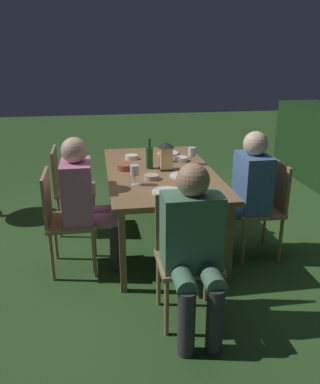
# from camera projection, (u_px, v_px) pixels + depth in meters

# --- Properties ---
(ground_plane) EXTENTS (16.00, 16.00, 0.00)m
(ground_plane) POSITION_uv_depth(u_px,v_px,m) (160.00, 240.00, 4.03)
(ground_plane) COLOR #2D5123
(dining_table) EXTENTS (1.82, 0.98, 0.73)m
(dining_table) POSITION_uv_depth(u_px,v_px,m) (160.00, 175.00, 3.81)
(dining_table) COLOR olive
(dining_table) RESTS_ON ground
(chair_head_far) EXTENTS (0.40, 0.42, 0.87)m
(chair_head_far) POSITION_uv_depth(u_px,v_px,m) (186.00, 251.00, 2.80)
(chair_head_far) COLOR #9E7A51
(chair_head_far) RESTS_ON ground
(person_in_green) EXTENTS (0.48, 0.38, 1.15)m
(person_in_green) POSITION_uv_depth(u_px,v_px,m) (194.00, 244.00, 2.56)
(person_in_green) COLOR #4C7A5B
(person_in_green) RESTS_ON ground
(chair_side_left_b) EXTENTS (0.42, 0.40, 0.87)m
(chair_side_left_b) POSITION_uv_depth(u_px,v_px,m) (63.00, 217.00, 3.36)
(chair_side_left_b) COLOR #9E7A51
(chair_side_left_b) RESTS_ON ground
(person_in_pink) EXTENTS (0.38, 0.47, 1.15)m
(person_in_pink) POSITION_uv_depth(u_px,v_px,m) (86.00, 198.00, 3.34)
(person_in_pink) COLOR #C675A3
(person_in_pink) RESTS_ON ground
(chair_side_left_a) EXTENTS (0.42, 0.40, 0.87)m
(chair_side_left_a) POSITION_uv_depth(u_px,v_px,m) (68.00, 185.00, 4.12)
(chair_side_left_a) COLOR #9E7A51
(chair_side_left_a) RESTS_ON ground
(chair_side_right_b) EXTENTS (0.42, 0.40, 0.87)m
(chair_side_right_b) POSITION_uv_depth(u_px,v_px,m) (264.00, 204.00, 3.62)
(chair_side_right_b) COLOR #9E7A51
(chair_side_right_b) RESTS_ON ground
(person_in_blue) EXTENTS (0.38, 0.47, 1.15)m
(person_in_blue) POSITION_uv_depth(u_px,v_px,m) (245.00, 189.00, 3.54)
(person_in_blue) COLOR #426699
(person_in_blue) RESTS_ON ground
(lantern_centerpiece) EXTENTS (0.15, 0.15, 0.27)m
(lantern_centerpiece) POSITION_uv_depth(u_px,v_px,m) (166.00, 154.00, 3.76)
(lantern_centerpiece) COLOR black
(lantern_centerpiece) RESTS_ON dining_table
(green_bottle_on_table) EXTENTS (0.07, 0.07, 0.29)m
(green_bottle_on_table) POSITION_uv_depth(u_px,v_px,m) (149.00, 157.00, 3.81)
(green_bottle_on_table) COLOR #195128
(green_bottle_on_table) RESTS_ON dining_table
(wine_glass_a) EXTENTS (0.08, 0.08, 0.17)m
(wine_glass_a) POSITION_uv_depth(u_px,v_px,m) (192.00, 153.00, 3.94)
(wine_glass_a) COLOR silver
(wine_glass_a) RESTS_ON dining_table
(wine_glass_b) EXTENTS (0.08, 0.08, 0.17)m
(wine_glass_b) POSITION_uv_depth(u_px,v_px,m) (192.00, 177.00, 3.20)
(wine_glass_b) COLOR silver
(wine_glass_b) RESTS_ON dining_table
(wine_glass_c) EXTENTS (0.08, 0.08, 0.17)m
(wine_glass_c) POSITION_uv_depth(u_px,v_px,m) (165.00, 150.00, 4.03)
(wine_glass_c) COLOR silver
(wine_glass_c) RESTS_ON dining_table
(wine_glass_d) EXTENTS (0.08, 0.08, 0.17)m
(wine_glass_d) POSITION_uv_depth(u_px,v_px,m) (135.00, 171.00, 3.35)
(wine_glass_d) COLOR silver
(wine_glass_d) RESTS_ON dining_table
(plate_a) EXTENTS (0.24, 0.24, 0.01)m
(plate_a) POSITION_uv_depth(u_px,v_px,m) (167.00, 192.00, 3.20)
(plate_a) COLOR silver
(plate_a) RESTS_ON dining_table
(plate_b) EXTENTS (0.22, 0.22, 0.01)m
(plate_b) POSITION_uv_depth(u_px,v_px,m) (168.00, 153.00, 4.36)
(plate_b) COLOR white
(plate_b) RESTS_ON dining_table
(plate_c) EXTENTS (0.24, 0.24, 0.01)m
(plate_c) POSITION_uv_depth(u_px,v_px,m) (183.00, 176.00, 3.60)
(plate_c) COLOR white
(plate_c) RESTS_ON dining_table
(bowl_olives) EXTENTS (0.13, 0.13, 0.04)m
(bowl_olives) POSITION_uv_depth(u_px,v_px,m) (131.00, 157.00, 4.16)
(bowl_olives) COLOR silver
(bowl_olives) RESTS_ON dining_table
(bowl_bread) EXTENTS (0.13, 0.13, 0.04)m
(bowl_bread) POSITION_uv_depth(u_px,v_px,m) (152.00, 177.00, 3.52)
(bowl_bread) COLOR #BCAD8E
(bowl_bread) RESTS_ON dining_table
(bowl_salad) EXTENTS (0.16, 0.16, 0.05)m
(bowl_salad) POSITION_uv_depth(u_px,v_px,m) (125.00, 167.00, 3.79)
(bowl_salad) COLOR #9E5138
(bowl_salad) RESTS_ON dining_table
(bowl_dip) EXTENTS (0.13, 0.13, 0.04)m
(bowl_dip) POSITION_uv_depth(u_px,v_px,m) (181.00, 159.00, 4.08)
(bowl_dip) COLOR silver
(bowl_dip) RESTS_ON dining_table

